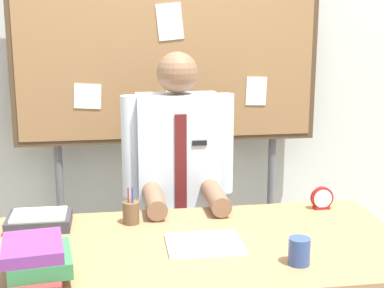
{
  "coord_description": "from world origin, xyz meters",
  "views": [
    {
      "loc": [
        -0.33,
        -1.96,
        1.57
      ],
      "look_at": [
        0.0,
        0.2,
        1.09
      ],
      "focal_mm": 51.43,
      "sensor_mm": 36.0,
      "label": 1
    }
  ],
  "objects_px": {
    "desk": "(200,264)",
    "person": "(178,207)",
    "open_notebook": "(204,244)",
    "pen_holder": "(131,212)",
    "bulletin_board": "(168,59)",
    "desk_clock": "(322,199)",
    "book_stack": "(37,261)",
    "paper_tray": "(39,220)",
    "coffee_mug": "(299,251)"
  },
  "relations": [
    {
      "from": "desk",
      "to": "open_notebook",
      "type": "xyz_separation_m",
      "value": [
        0.01,
        -0.02,
        0.09
      ]
    },
    {
      "from": "coffee_mug",
      "to": "pen_holder",
      "type": "distance_m",
      "value": 0.75
    },
    {
      "from": "coffee_mug",
      "to": "pen_holder",
      "type": "xyz_separation_m",
      "value": [
        -0.57,
        0.5,
        -0.0
      ]
    },
    {
      "from": "person",
      "to": "pen_holder",
      "type": "relative_size",
      "value": 9.01
    },
    {
      "from": "desk",
      "to": "paper_tray",
      "type": "height_order",
      "value": "paper_tray"
    },
    {
      "from": "person",
      "to": "bulletin_board",
      "type": "distance_m",
      "value": 0.82
    },
    {
      "from": "book_stack",
      "to": "coffee_mug",
      "type": "xyz_separation_m",
      "value": [
        0.89,
        -0.02,
        -0.02
      ]
    },
    {
      "from": "open_notebook",
      "to": "coffee_mug",
      "type": "distance_m",
      "value": 0.37
    },
    {
      "from": "desk",
      "to": "coffee_mug",
      "type": "bearing_deg",
      "value": -37.02
    },
    {
      "from": "book_stack",
      "to": "pen_holder",
      "type": "relative_size",
      "value": 1.77
    },
    {
      "from": "desk",
      "to": "desk_clock",
      "type": "bearing_deg",
      "value": 26.98
    },
    {
      "from": "book_stack",
      "to": "open_notebook",
      "type": "bearing_deg",
      "value": 18.29
    },
    {
      "from": "coffee_mug",
      "to": "paper_tray",
      "type": "bearing_deg",
      "value": 151.47
    },
    {
      "from": "book_stack",
      "to": "person",
      "type": "bearing_deg",
      "value": 56.2
    },
    {
      "from": "bulletin_board",
      "to": "paper_tray",
      "type": "bearing_deg",
      "value": -128.94
    },
    {
      "from": "open_notebook",
      "to": "coffee_mug",
      "type": "relative_size",
      "value": 2.97
    },
    {
      "from": "desk_clock",
      "to": "open_notebook",
      "type": "bearing_deg",
      "value": -150.99
    },
    {
      "from": "desk",
      "to": "person",
      "type": "distance_m",
      "value": 0.65
    },
    {
      "from": "book_stack",
      "to": "open_notebook",
      "type": "relative_size",
      "value": 0.98
    },
    {
      "from": "pen_holder",
      "to": "desk",
      "type": "bearing_deg",
      "value": -45.78
    },
    {
      "from": "book_stack",
      "to": "desk",
      "type": "bearing_deg",
      "value": 20.47
    },
    {
      "from": "desk",
      "to": "bulletin_board",
      "type": "distance_m",
      "value": 1.28
    },
    {
      "from": "person",
      "to": "coffee_mug",
      "type": "xyz_separation_m",
      "value": [
        0.31,
        -0.89,
        0.12
      ]
    },
    {
      "from": "person",
      "to": "coffee_mug",
      "type": "relative_size",
      "value": 14.81
    },
    {
      "from": "open_notebook",
      "to": "pen_holder",
      "type": "xyz_separation_m",
      "value": [
        -0.27,
        0.28,
        0.04
      ]
    },
    {
      "from": "person",
      "to": "desk_clock",
      "type": "height_order",
      "value": "person"
    },
    {
      "from": "book_stack",
      "to": "pen_holder",
      "type": "bearing_deg",
      "value": 55.37
    },
    {
      "from": "desk_clock",
      "to": "coffee_mug",
      "type": "xyz_separation_m",
      "value": [
        -0.3,
        -0.55,
        0.0
      ]
    },
    {
      "from": "desk_clock",
      "to": "pen_holder",
      "type": "distance_m",
      "value": 0.87
    },
    {
      "from": "person",
      "to": "pen_holder",
      "type": "distance_m",
      "value": 0.48
    },
    {
      "from": "paper_tray",
      "to": "book_stack",
      "type": "bearing_deg",
      "value": -84.05
    },
    {
      "from": "bulletin_board",
      "to": "desk_clock",
      "type": "relative_size",
      "value": 18.3
    },
    {
      "from": "desk",
      "to": "person",
      "type": "height_order",
      "value": "person"
    },
    {
      "from": "open_notebook",
      "to": "coffee_mug",
      "type": "bearing_deg",
      "value": -35.91
    },
    {
      "from": "book_stack",
      "to": "paper_tray",
      "type": "bearing_deg",
      "value": 95.95
    },
    {
      "from": "bulletin_board",
      "to": "book_stack",
      "type": "height_order",
      "value": "bulletin_board"
    },
    {
      "from": "desk",
      "to": "pen_holder",
      "type": "distance_m",
      "value": 0.39
    },
    {
      "from": "book_stack",
      "to": "desk_clock",
      "type": "bearing_deg",
      "value": 23.91
    },
    {
      "from": "desk",
      "to": "pen_holder",
      "type": "xyz_separation_m",
      "value": [
        -0.25,
        0.26,
        0.14
      ]
    },
    {
      "from": "desk_clock",
      "to": "paper_tray",
      "type": "relative_size",
      "value": 0.4
    },
    {
      "from": "book_stack",
      "to": "coffee_mug",
      "type": "bearing_deg",
      "value": -1.28
    },
    {
      "from": "desk",
      "to": "desk_clock",
      "type": "distance_m",
      "value": 0.71
    },
    {
      "from": "desk",
      "to": "coffee_mug",
      "type": "relative_size",
      "value": 16.67
    },
    {
      "from": "open_notebook",
      "to": "paper_tray",
      "type": "relative_size",
      "value": 1.11
    },
    {
      "from": "desk",
      "to": "bulletin_board",
      "type": "height_order",
      "value": "bulletin_board"
    },
    {
      "from": "pen_holder",
      "to": "paper_tray",
      "type": "relative_size",
      "value": 0.62
    },
    {
      "from": "bulletin_board",
      "to": "person",
      "type": "bearing_deg",
      "value": -90.01
    },
    {
      "from": "desk",
      "to": "paper_tray",
      "type": "distance_m",
      "value": 0.7
    },
    {
      "from": "open_notebook",
      "to": "coffee_mug",
      "type": "height_order",
      "value": "coffee_mug"
    },
    {
      "from": "desk",
      "to": "person",
      "type": "xyz_separation_m",
      "value": [
        0.0,
        0.65,
        0.02
      ]
    }
  ]
}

